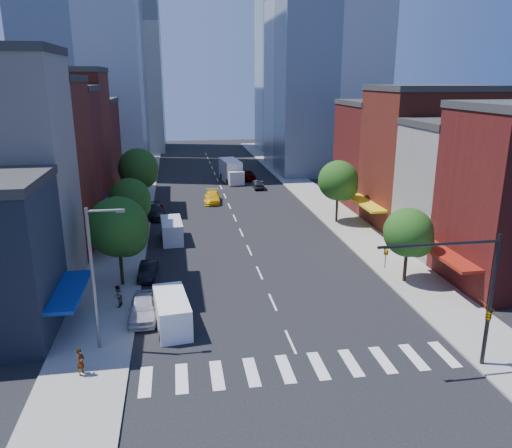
{
  "coord_description": "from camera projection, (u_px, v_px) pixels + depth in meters",
  "views": [
    {
      "loc": [
        -6.79,
        -27.92,
        16.3
      ],
      "look_at": [
        -0.61,
        10.16,
        5.0
      ],
      "focal_mm": 35.0,
      "sensor_mm": 36.0,
      "label": 1
    }
  ],
  "objects": [
    {
      "name": "streetlight",
      "position": [
        95.0,
        271.0,
        29.72
      ],
      "size": [
        2.25,
        0.25,
        9.0
      ],
      "color": "slate",
      "rests_on": "sidewalk_left"
    },
    {
      "name": "bldg_right_3",
      "position": [
        389.0,
        156.0,
        65.69
      ],
      "size": [
        12.0,
        10.0,
        13.0
      ],
      "primitive_type": "cube",
      "color": "#551515",
      "rests_on": "ground"
    },
    {
      "name": "bldg_left_5",
      "position": [
        75.0,
        149.0,
        71.54
      ],
      "size": [
        12.0,
        10.0,
        13.0
      ],
      "primitive_type": "cube",
      "color": "#551515",
      "rests_on": "ground"
    },
    {
      "name": "pedestrian_near",
      "position": [
        81.0,
        362.0,
        28.07
      ],
      "size": [
        0.54,
        0.67,
        1.61
      ],
      "primitive_type": "imported",
      "rotation": [
        0.0,
        0.0,
        1.28
      ],
      "color": "#999999",
      "rests_on": "sidewalk_left"
    },
    {
      "name": "traffic_car_oncoming",
      "position": [
        258.0,
        184.0,
        76.46
      ],
      "size": [
        1.54,
        4.07,
        1.33
      ],
      "primitive_type": "imported",
      "rotation": [
        0.0,
        0.0,
        3.11
      ],
      "color": "black",
      "rests_on": "ground"
    },
    {
      "name": "box_truck",
      "position": [
        231.0,
        171.0,
        81.77
      ],
      "size": [
        3.37,
        8.7,
        3.42
      ],
      "rotation": [
        0.0,
        0.0,
        0.11
      ],
      "color": "silver",
      "rests_on": "ground"
    },
    {
      "name": "parked_car_rear",
      "position": [
        155.0,
        212.0,
        60.39
      ],
      "size": [
        2.76,
        5.38,
        1.49
      ],
      "primitive_type": "imported",
      "rotation": [
        0.0,
        0.0,
        0.13
      ],
      "color": "black",
      "rests_on": "ground"
    },
    {
      "name": "parked_car_second",
      "position": [
        148.0,
        270.0,
        42.22
      ],
      "size": [
        1.69,
        4.04,
        1.3
      ],
      "primitive_type": "imported",
      "rotation": [
        0.0,
        0.0,
        -0.08
      ],
      "color": "black",
      "rests_on": "ground"
    },
    {
      "name": "tree_left_mid",
      "position": [
        131.0,
        201.0,
        49.82
      ],
      "size": [
        4.2,
        4.2,
        6.65
      ],
      "color": "black",
      "rests_on": "sidewalk_left"
    },
    {
      "name": "taxi",
      "position": [
        212.0,
        197.0,
        67.84
      ],
      "size": [
        2.5,
        5.26,
        1.48
      ],
      "primitive_type": "imported",
      "rotation": [
        0.0,
        0.0,
        -0.09
      ],
      "color": "yellow",
      "rests_on": "ground"
    },
    {
      "name": "tree_left_near",
      "position": [
        120.0,
        229.0,
        39.31
      ],
      "size": [
        4.8,
        4.8,
        7.3
      ],
      "color": "black",
      "rests_on": "sidewalk_left"
    },
    {
      "name": "bldg_left_4",
      "position": [
        59.0,
        144.0,
        61.98
      ],
      "size": [
        12.0,
        9.0,
        17.0
      ],
      "primitive_type": "cube",
      "color": "maroon",
      "rests_on": "ground"
    },
    {
      "name": "sidewalk_left",
      "position": [
        135.0,
        202.0,
        68.02
      ],
      "size": [
        5.0,
        120.0,
        0.15
      ],
      "primitive_type": "cube",
      "color": "gray",
      "rests_on": "ground"
    },
    {
      "name": "sidewalk_right",
      "position": [
        312.0,
        195.0,
        71.87
      ],
      "size": [
        5.0,
        120.0,
        0.15
      ],
      "primitive_type": "cube",
      "color": "gray",
      "rests_on": "ground"
    },
    {
      "name": "bldg_left_3",
      "position": [
        43.0,
        162.0,
        54.21
      ],
      "size": [
        12.0,
        8.0,
        15.0
      ],
      "primitive_type": "cube",
      "color": "#551515",
      "rests_on": "ground"
    },
    {
      "name": "bldg_right_2",
      "position": [
        426.0,
        160.0,
        55.93
      ],
      "size": [
        12.0,
        10.0,
        15.0
      ],
      "primitive_type": "cube",
      "color": "maroon",
      "rests_on": "ground"
    },
    {
      "name": "tower_far_w",
      "position": [
        119.0,
        24.0,
        111.43
      ],
      "size": [
        18.0,
        18.0,
        56.0
      ],
      "primitive_type": "cube",
      "color": "#9EA5AD",
      "rests_on": "ground"
    },
    {
      "name": "traffic_car_far",
      "position": [
        247.0,
        175.0,
        83.06
      ],
      "size": [
        2.5,
        5.04,
        1.65
      ],
      "primitive_type": "imported",
      "rotation": [
        0.0,
        0.0,
        3.26
      ],
      "color": "#999999",
      "rests_on": "ground"
    },
    {
      "name": "tree_right_far",
      "position": [
        340.0,
        182.0,
        57.06
      ],
      "size": [
        4.6,
        4.6,
        7.2
      ],
      "color": "black",
      "rests_on": "sidewalk_right"
    },
    {
      "name": "pedestrian_far",
      "position": [
        118.0,
        296.0,
        36.47
      ],
      "size": [
        0.78,
        0.91,
        1.63
      ],
      "primitive_type": "imported",
      "rotation": [
        0.0,
        0.0,
        -1.79
      ],
      "color": "#999999",
      "rests_on": "sidewalk_left"
    },
    {
      "name": "cargo_van_far",
      "position": [
        172.0,
        231.0,
        51.71
      ],
      "size": [
        2.35,
        5.27,
        2.2
      ],
      "rotation": [
        0.0,
        0.0,
        0.06
      ],
      "color": "silver",
      "rests_on": "ground"
    },
    {
      "name": "tree_left_far",
      "position": [
        139.0,
        170.0,
        62.9
      ],
      "size": [
        5.0,
        5.0,
        7.75
      ],
      "color": "black",
      "rests_on": "sidewalk_left"
    },
    {
      "name": "cargo_van_near",
      "position": [
        172.0,
        313.0,
        33.63
      ],
      "size": [
        2.68,
        5.39,
        2.21
      ],
      "rotation": [
        0.0,
        0.0,
        0.12
      ],
      "color": "white",
      "rests_on": "ground"
    },
    {
      "name": "traffic_signal",
      "position": [
        482.0,
        302.0,
        28.17
      ],
      "size": [
        7.24,
        2.24,
        8.0
      ],
      "color": "black",
      "rests_on": "sidewalk_right"
    },
    {
      "name": "parked_car_front",
      "position": [
        143.0,
        308.0,
        35.02
      ],
      "size": [
        2.0,
        4.81,
        1.63
      ],
      "primitive_type": "imported",
      "rotation": [
        0.0,
        0.0,
        -0.02
      ],
      "color": "silver",
      "rests_on": "ground"
    },
    {
      "name": "parked_car_third",
      "position": [
        155.0,
        212.0,
        60.75
      ],
      "size": [
        2.72,
        5.1,
        1.36
      ],
      "primitive_type": "imported",
      "rotation": [
        0.0,
        0.0,
        0.09
      ],
      "color": "#999999",
      "rests_on": "ground"
    },
    {
      "name": "tree_right_near",
      "position": [
        410.0,
        234.0,
        40.19
      ],
      "size": [
        4.0,
        4.0,
        6.2
      ],
      "color": "black",
      "rests_on": "sidewalk_right"
    },
    {
      "name": "bldg_left_2",
      "position": [
        20.0,
        172.0,
        46.01
      ],
      "size": [
        12.0,
        9.0,
        16.0
      ],
      "primitive_type": "cube",
      "color": "maroon",
      "rests_on": "ground"
    },
    {
      "name": "crosswalk",
      "position": [
        302.0,
        367.0,
        29.23
      ],
      "size": [
        19.0,
        3.0,
        0.01
      ],
      "primitive_type": "cube",
      "color": "silver",
      "rests_on": "ground"
    },
    {
      "name": "bldg_right_1",
      "position": [
        470.0,
        190.0,
        47.83
      ],
      "size": [
        12.0,
        8.0,
        12.0
      ],
      "primitive_type": "cube",
      "color": "#BCB8AE",
      "rests_on": "ground"
    },
    {
      "name": "ground",
      "position": [
        291.0,
        342.0,
        32.07
      ],
      "size": [
        220.0,
        220.0,
        0.0
      ],
      "primitive_type": "plane",
      "color": "black",
      "rests_on": "ground"
    }
  ]
}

